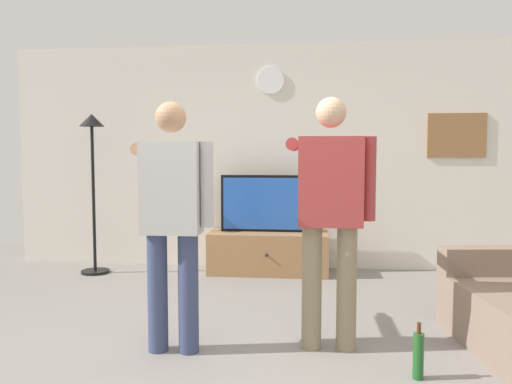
{
  "coord_description": "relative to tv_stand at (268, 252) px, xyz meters",
  "views": [
    {
      "loc": [
        0.44,
        -3.08,
        1.37
      ],
      "look_at": [
        -0.0,
        1.2,
        1.05
      ],
      "focal_mm": 34.65,
      "sensor_mm": 36.0,
      "label": 1
    }
  ],
  "objects": [
    {
      "name": "person_standing_nearer_couch",
      "position": [
        0.61,
        -2.22,
        0.77
      ],
      "size": [
        0.62,
        0.78,
        1.77
      ],
      "color": "gray",
      "rests_on": "ground_plane"
    },
    {
      "name": "beverage_bottle",
      "position": [
        1.13,
        -2.66,
        -0.09
      ],
      "size": [
        0.07,
        0.07,
        0.35
      ],
      "color": "#1E5923",
      "rests_on": "ground_plane"
    },
    {
      "name": "floor_lamp",
      "position": [
        -2.01,
        -0.23,
        1.08
      ],
      "size": [
        0.32,
        0.32,
        1.84
      ],
      "color": "black",
      "rests_on": "ground_plane"
    },
    {
      "name": "person_standing_nearer_lamp",
      "position": [
        -0.48,
        -2.38,
        0.74
      ],
      "size": [
        0.58,
        0.78,
        1.73
      ],
      "color": "#384266",
      "rests_on": "ground_plane"
    },
    {
      "name": "tv_stand",
      "position": [
        0.0,
        0.0,
        0.0
      ],
      "size": [
        1.38,
        0.58,
        0.48
      ],
      "color": "#997047",
      "rests_on": "ground_plane"
    },
    {
      "name": "back_wall",
      "position": [
        0.0,
        0.35,
        1.11
      ],
      "size": [
        6.4,
        0.1,
        2.7
      ],
      "primitive_type": "cube",
      "color": "silver",
      "rests_on": "ground_plane"
    },
    {
      "name": "ground_plane",
      "position": [
        0.0,
        -2.6,
        -0.24
      ],
      "size": [
        8.4,
        8.4,
        0.0
      ],
      "primitive_type": "plane",
      "color": "gray"
    },
    {
      "name": "framed_picture",
      "position": [
        2.17,
        0.3,
        1.36
      ],
      "size": [
        0.66,
        0.04,
        0.51
      ],
      "primitive_type": "cube",
      "color": "olive"
    },
    {
      "name": "television",
      "position": [
        0.0,
        0.05,
        0.57
      ],
      "size": [
        1.13,
        0.07,
        0.66
      ],
      "color": "black",
      "rests_on": "tv_stand"
    },
    {
      "name": "wall_clock",
      "position": [
        0.0,
        0.29,
        2.03
      ],
      "size": [
        0.32,
        0.03,
        0.32
      ],
      "primitive_type": "cylinder",
      "rotation": [
        1.57,
        0.0,
        0.0
      ],
      "color": "white"
    }
  ]
}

